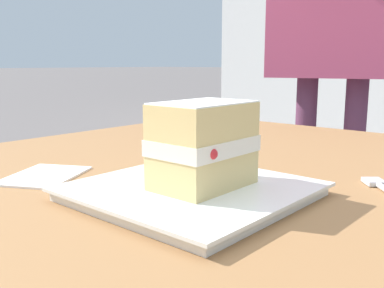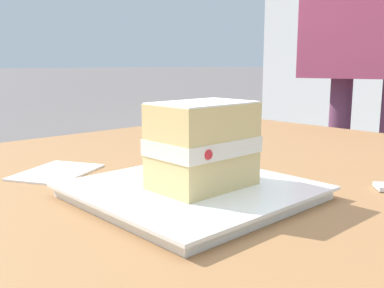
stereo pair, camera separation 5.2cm
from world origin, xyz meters
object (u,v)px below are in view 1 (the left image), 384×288
object	(u,v)px
patio_table	(132,246)
cake_slice	(203,145)
dessert_plate	(192,191)
paper_napkin	(44,176)
diner_person	(337,0)

from	to	relation	value
patio_table	cake_slice	distance (m)	0.21
patio_table	cake_slice	xyz separation A→B (m)	(0.00, 0.13, 0.17)
dessert_plate	paper_napkin	bearing A→B (deg)	-74.23
dessert_plate	diner_person	size ratio (longest dim) A/B	0.16
cake_slice	paper_napkin	distance (m)	0.26
diner_person	paper_napkin	bearing A→B (deg)	4.23
dessert_plate	paper_napkin	distance (m)	0.24
patio_table	dessert_plate	distance (m)	0.16
paper_napkin	diner_person	xyz separation A→B (m)	(-1.17, -0.09, 0.37)
patio_table	cake_slice	size ratio (longest dim) A/B	11.06
dessert_plate	diner_person	xyz separation A→B (m)	(-1.11, -0.31, 0.37)
patio_table	dessert_plate	size ratio (longest dim) A/B	5.28
patio_table	diner_person	xyz separation A→B (m)	(-1.10, -0.19, 0.47)
patio_table	diner_person	bearing A→B (deg)	-169.98
dessert_plate	diner_person	distance (m)	1.21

